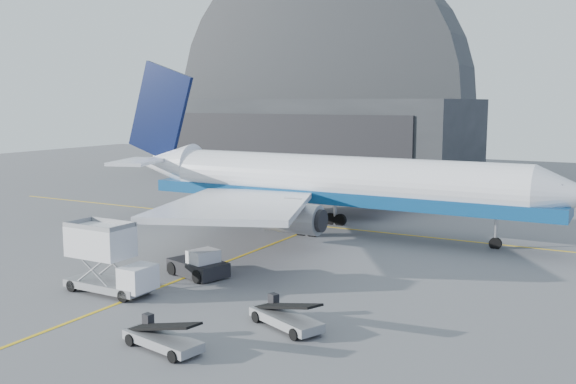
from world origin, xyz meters
The scene contains 9 objects.
ground centered at (0.00, 0.00, 0.00)m, with size 200.00×200.00×0.00m, color #565659.
taxi_lines centered at (0.00, 12.67, 0.01)m, with size 80.00×42.12×0.02m.
hangar centered at (-22.00, 64.95, 9.54)m, with size 50.00×28.30×28.00m.
airliner centered at (0.99, 18.38, 4.45)m, with size 45.30×43.93×15.90m.
catering_truck centered at (-2.05, -5.34, 2.07)m, with size 5.97×2.37×4.08m.
pushback_tug centered at (0.61, 0.37, 0.72)m, with size 4.66×3.48×1.93m.
belt_loader_a centered at (6.79, -10.86, 0.54)m, with size 4.70×2.30×1.76m.
belt_loader_b centered at (10.50, -5.49, 0.57)m, with size 4.81×3.22×1.83m.
traffic_cone centered at (-2.00, 4.88, 0.22)m, with size 0.32×0.32×0.47m.
Camera 1 is at (26.02, -33.45, 11.66)m, focal length 40.00 mm.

